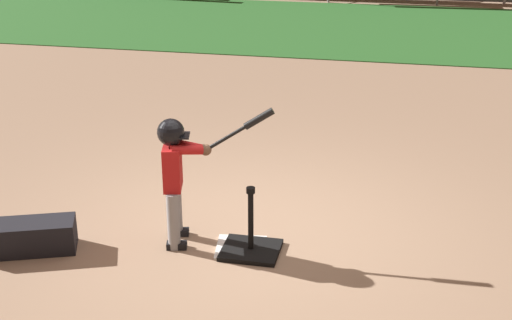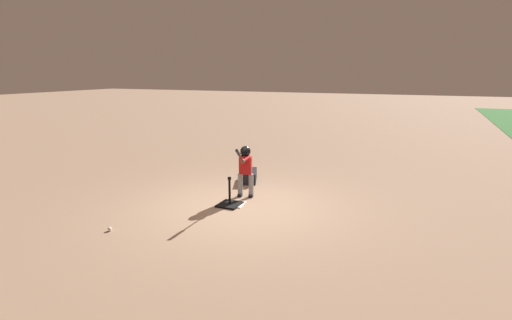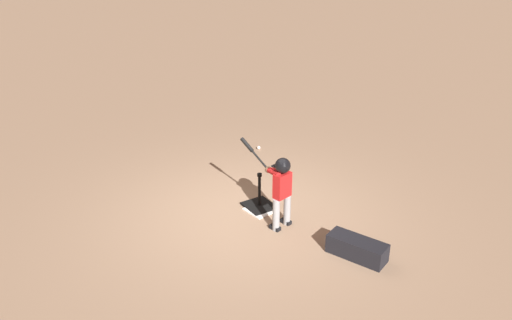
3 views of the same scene
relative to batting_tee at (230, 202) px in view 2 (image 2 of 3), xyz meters
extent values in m
plane|color=#93755B|center=(-0.05, 0.32, -0.07)|extent=(90.00, 90.00, 0.00)
cube|color=white|center=(-0.10, 0.04, -0.06)|extent=(0.50, 0.50, 0.02)
cube|color=black|center=(0.00, 0.00, -0.05)|extent=(0.51, 0.46, 0.04)
cylinder|color=black|center=(0.00, 0.00, 0.24)|extent=(0.05, 0.05, 0.53)
cylinder|color=black|center=(0.00, 0.00, 0.53)|extent=(0.08, 0.08, 0.05)
cylinder|color=gray|center=(-0.74, 0.17, 0.20)|extent=(0.13, 0.13, 0.53)
cube|color=black|center=(-0.72, 0.18, -0.04)|extent=(0.20, 0.13, 0.06)
cylinder|color=gray|center=(-0.68, -0.07, 0.20)|extent=(0.13, 0.13, 0.53)
cube|color=black|center=(-0.66, -0.07, -0.04)|extent=(0.20, 0.13, 0.06)
cube|color=red|center=(-0.71, 0.05, 0.66)|extent=(0.21, 0.30, 0.39)
sphere|color=brown|center=(-0.71, 0.05, 0.97)|extent=(0.20, 0.20, 0.20)
sphere|color=black|center=(-0.71, 0.05, 0.99)|extent=(0.24, 0.24, 0.24)
cube|color=black|center=(-0.61, 0.07, 0.96)|extent=(0.16, 0.20, 0.01)
cylinder|color=red|center=(-0.58, 0.13, 0.84)|extent=(0.32, 0.10, 0.12)
cylinder|color=red|center=(-0.56, 0.04, 0.84)|extent=(0.32, 0.23, 0.12)
sphere|color=brown|center=(-0.42, 0.12, 0.82)|extent=(0.10, 0.10, 0.10)
cylinder|color=black|center=(-0.15, 0.18, 0.99)|extent=(0.57, 0.16, 0.37)
cylinder|color=black|center=(0.03, 0.22, 1.10)|extent=(0.28, 0.12, 0.20)
cylinder|color=black|center=(-0.44, 0.11, 0.81)|extent=(0.05, 0.06, 0.05)
sphere|color=white|center=(2.11, -1.35, -0.03)|extent=(0.07, 0.07, 0.07)
cube|color=black|center=(-1.94, -0.39, 0.07)|extent=(0.90, 0.60, 0.28)
camera|label=1|loc=(1.19, -5.41, 3.04)|focal=50.00mm
camera|label=2|loc=(7.25, 3.72, 2.74)|focal=28.00mm
camera|label=3|loc=(-6.15, 4.00, 4.08)|focal=35.00mm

